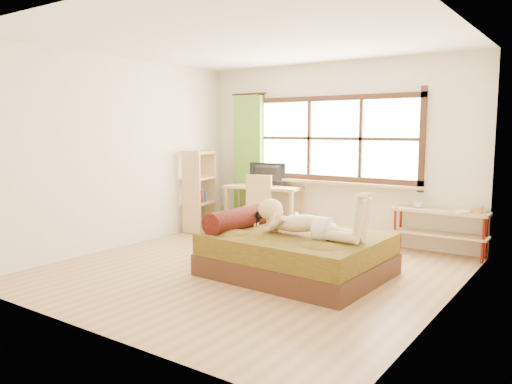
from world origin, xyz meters
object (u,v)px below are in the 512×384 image
Objects in this scene: kitten at (252,217)px; bookshelf at (200,190)px; bed at (293,252)px; woman at (307,211)px; desk at (264,192)px; chair at (256,203)px; pipe_shelf at (441,222)px.

kitten is 2.24m from bookshelf.
bed is 1.47× the size of woman.
bed is 2.42m from desk.
desk is 0.39m from chair.
chair is 1.08m from bookshelf.
kitten is (-0.87, 0.15, -0.17)m from woman.
chair reaches higher than pipe_shelf.
desk is 1.35× the size of chair.
pipe_shelf is at bearing 1.20° from chair.
bed is at bearing -56.68° from desk.
woman is 0.90m from kitten.
chair is at bearing -85.57° from desk.
woman reaches higher than desk.
woman is at bearing -12.52° from bed.
bed is 2.23m from pipe_shelf.
bookshelf is (-1.91, 1.18, 0.08)m from kitten.
bed is at bearing 167.48° from woman.
chair is at bearing 125.09° from kitten.
kitten is 2.57m from pipe_shelf.
bookshelf is (-2.58, 1.28, 0.42)m from bed.
woman is 1.03× the size of desk.
woman reaches higher than pipe_shelf.
chair is 0.79× the size of pipe_shelf.
chair reaches higher than desk.
woman is 3.08m from bookshelf.
desk is (-1.80, 1.81, -0.10)m from woman.
chair is (-1.71, 1.45, -0.23)m from woman.
chair is at bearing 141.89° from woman.
pipe_shelf is (2.78, 0.12, -0.22)m from desk.
bookshelf is (-2.78, 1.33, -0.09)m from woman.
bookshelf is at bearing 150.27° from kitten.
desk is at bearing 136.93° from woman.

